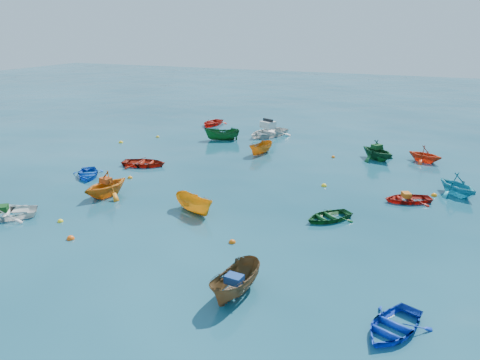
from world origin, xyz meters
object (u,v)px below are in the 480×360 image
at_px(dinghy_white_near, 3,217).
at_px(motorboat_white, 268,136).
at_px(dinghy_blue_se, 392,331).
at_px(dinghy_blue_sw, 88,177).

relative_size(dinghy_white_near, motorboat_white, 0.80).
xyz_separation_m(dinghy_blue_se, motorboat_white, (-13.85, 25.72, 0.00)).
height_order(dinghy_blue_sw, dinghy_white_near, dinghy_white_near).
distance_m(dinghy_blue_se, motorboat_white, 29.21).
relative_size(dinghy_blue_sw, motorboat_white, 0.65).
distance_m(dinghy_blue_sw, motorboat_white, 17.80).
height_order(dinghy_blue_sw, dinghy_blue_se, dinghy_blue_sw).
bearing_deg(dinghy_blue_sw, dinghy_white_near, -124.74).
bearing_deg(dinghy_white_near, dinghy_blue_sw, 147.11).
distance_m(dinghy_blue_sw, dinghy_white_near, 7.50).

